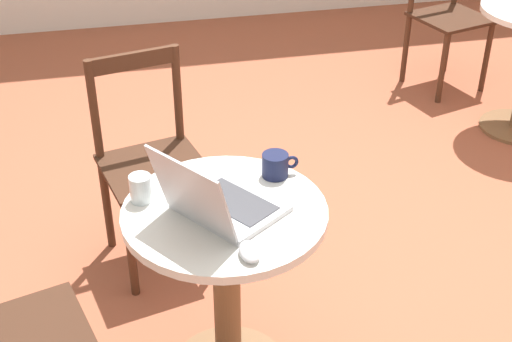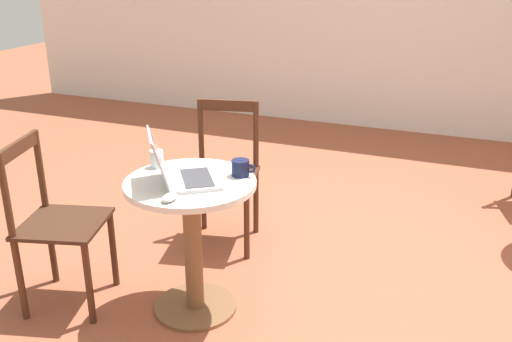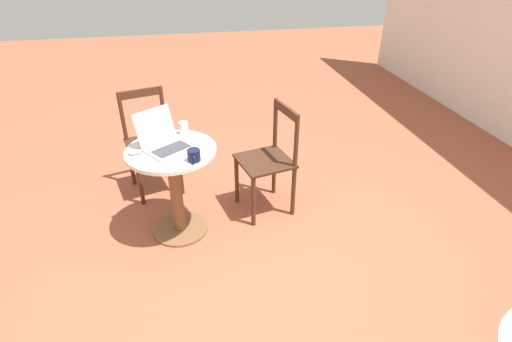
{
  "view_description": "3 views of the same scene",
  "coord_description": "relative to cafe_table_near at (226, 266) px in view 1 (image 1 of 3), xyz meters",
  "views": [
    {
      "loc": [
        -0.9,
        -2.32,
        2.03
      ],
      "look_at": [
        -0.41,
        -0.13,
        0.62
      ],
      "focal_mm": 50.0,
      "sensor_mm": 36.0,
      "label": 1
    },
    {
      "loc": [
        0.67,
        -2.79,
        1.79
      ],
      "look_at": [
        -0.49,
        0.11,
        0.58
      ],
      "focal_mm": 40.0,
      "sensor_mm": 36.0,
      "label": 2
    },
    {
      "loc": [
        2.01,
        -0.4,
        2.07
      ],
      "look_at": [
        -0.25,
        0.05,
        0.69
      ],
      "focal_mm": 28.0,
      "sensor_mm": 36.0,
      "label": 3
    }
  ],
  "objects": [
    {
      "name": "laptop",
      "position": [
        -0.02,
        -0.04,
        0.28
      ],
      "size": [
        0.44,
        0.43,
        0.26
      ],
      "color": "#B7B7BC",
      "rests_on": "cafe_table_near"
    },
    {
      "name": "mug",
      "position": [
        0.2,
        0.16,
        0.27
      ],
      "size": [
        0.13,
        0.09,
        0.08
      ],
      "color": "#141938",
      "rests_on": "cafe_table_near"
    },
    {
      "name": "cafe_table_near",
      "position": [
        0.0,
        0.0,
        0.0
      ],
      "size": [
        0.65,
        0.65,
        0.74
      ],
      "color": "brown",
      "rests_on": "ground_plane"
    },
    {
      "name": "chair_mid_back",
      "position": [
        1.82,
        2.16,
        -0.04
      ],
      "size": [
        0.51,
        0.51,
        0.91
      ],
      "color": "#472819",
      "rests_on": "ground_plane"
    },
    {
      "name": "ground_plane",
      "position": [
        0.59,
        0.51,
        -0.51
      ],
      "size": [
        16.0,
        16.0,
        0.0
      ],
      "primitive_type": "plane",
      "color": "#9E5138"
    },
    {
      "name": "drinking_glass",
      "position": [
        -0.25,
        0.11,
        0.28
      ],
      "size": [
        0.07,
        0.07,
        0.09
      ],
      "color": "silver",
      "rests_on": "cafe_table_near"
    },
    {
      "name": "chair_near_back",
      "position": [
        -0.18,
        0.77,
        -0.04
      ],
      "size": [
        0.49,
        0.49,
        0.91
      ],
      "color": "#472819",
      "rests_on": "ground_plane"
    },
    {
      "name": "mouse",
      "position": [
        0.03,
        -0.25,
        0.25
      ],
      "size": [
        0.06,
        0.1,
        0.03
      ],
      "color": "#B7B7BC",
      "rests_on": "cafe_table_near"
    }
  ]
}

